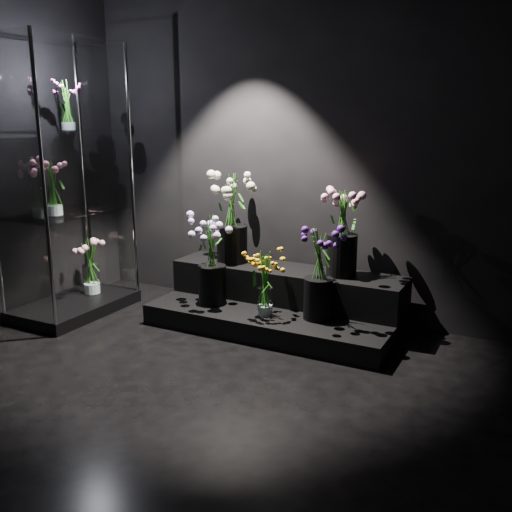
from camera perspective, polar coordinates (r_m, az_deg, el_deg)
The scene contains 12 objects.
floor at distance 3.56m, azimuth -9.72°, elevation -14.54°, with size 4.00×4.00×0.00m, color black.
wall_back at distance 4.88m, azimuth 4.06°, elevation 10.51°, with size 4.00×4.00×0.00m, color black.
display_riser at distance 4.73m, azimuth 2.41°, elevation -4.62°, with size 1.99×0.88×0.44m.
display_case at distance 5.05m, azimuth -18.51°, elevation 7.01°, with size 0.62×1.04×2.28m.
bouquet_orange_bells at distance 4.40m, azimuth 0.90°, elevation -2.68°, with size 0.36×0.36×0.50m.
bouquet_lilac at distance 4.65m, azimuth -4.45°, elevation 0.25°, with size 0.43×0.43×0.73m.
bouquet_purple at distance 4.31m, azimuth 6.31°, elevation -1.18°, with size 0.36×0.36×0.71m.
bouquet_cream_roses at distance 4.88m, azimuth -2.44°, elevation 4.31°, with size 0.42×0.42×0.76m.
bouquet_pink_roses at distance 4.51m, azimuth 8.67°, elevation 2.94°, with size 0.44×0.44×0.70m.
bouquet_case_pink at distance 4.92m, azimuth -19.69°, elevation 6.68°, with size 0.39×0.39×0.46m.
bouquet_case_magenta at distance 5.15m, azimuth -18.38°, elevation 14.12°, with size 0.28×0.28×0.40m.
bouquet_case_base_pink at distance 5.36m, azimuth -16.22°, elevation -0.83°, with size 0.37×0.37×0.51m.
Camera 1 is at (1.94, -2.47, 1.68)m, focal length 40.00 mm.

